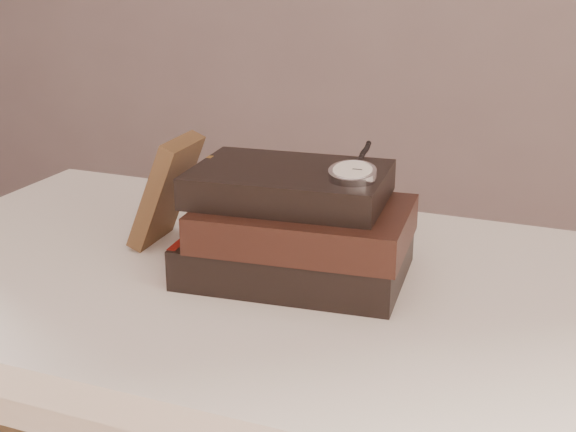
% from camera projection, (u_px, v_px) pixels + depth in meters
% --- Properties ---
extents(table, '(1.00, 0.60, 0.75)m').
position_uv_depth(table, '(255.00, 337.00, 1.01)').
color(table, white).
rests_on(table, ground).
extents(book_stack, '(0.28, 0.21, 0.13)m').
position_uv_depth(book_stack, '(297.00, 228.00, 0.95)').
color(book_stack, black).
rests_on(book_stack, table).
extents(journal, '(0.08, 0.10, 0.15)m').
position_uv_depth(journal, '(166.00, 191.00, 1.05)').
color(journal, '#3E2918').
rests_on(journal, table).
extents(pocket_watch, '(0.06, 0.16, 0.02)m').
position_uv_depth(pocket_watch, '(353.00, 171.00, 0.90)').
color(pocket_watch, silver).
rests_on(pocket_watch, book_stack).
extents(eyeglasses, '(0.12, 0.14, 0.05)m').
position_uv_depth(eyeglasses, '(247.00, 189.00, 1.05)').
color(eyeglasses, silver).
rests_on(eyeglasses, book_stack).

